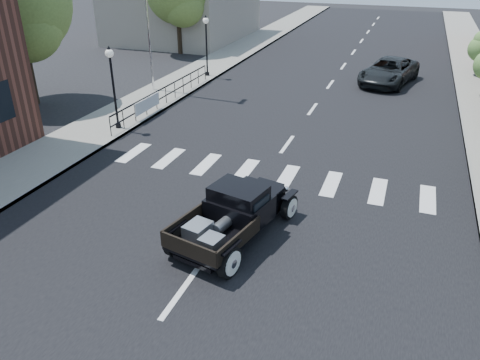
% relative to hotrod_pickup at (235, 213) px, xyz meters
% --- Properties ---
extents(ground, '(120.00, 120.00, 0.00)m').
position_rel_hotrod_pickup_xyz_m(ground, '(-0.37, 0.24, -0.79)').
color(ground, black).
rests_on(ground, ground).
extents(road, '(14.00, 80.00, 0.02)m').
position_rel_hotrod_pickup_xyz_m(road, '(-0.37, 15.24, -0.78)').
color(road, black).
rests_on(road, ground).
extents(road_markings, '(12.00, 60.00, 0.06)m').
position_rel_hotrod_pickup_xyz_m(road_markings, '(-0.37, 10.24, -0.79)').
color(road_markings, silver).
rests_on(road_markings, ground).
extents(sidewalk_left, '(3.00, 80.00, 0.15)m').
position_rel_hotrod_pickup_xyz_m(sidewalk_left, '(-8.87, 15.24, -0.71)').
color(sidewalk_left, gray).
rests_on(sidewalk_left, ground).
extents(low_building_left, '(10.00, 12.00, 5.00)m').
position_rel_hotrod_pickup_xyz_m(low_building_left, '(-15.37, 28.24, 1.71)').
color(low_building_left, '#9F9485').
rests_on(low_building_left, ground).
extents(railing, '(0.08, 10.00, 1.00)m').
position_rel_hotrod_pickup_xyz_m(railing, '(-7.67, 10.24, -0.14)').
color(railing, black).
rests_on(railing, sidewalk_left).
extents(banner, '(0.04, 2.20, 0.60)m').
position_rel_hotrod_pickup_xyz_m(banner, '(-7.59, 8.24, -0.34)').
color(banner, silver).
rests_on(banner, sidewalk_left).
extents(lamp_post_b, '(0.36, 0.36, 3.61)m').
position_rel_hotrod_pickup_xyz_m(lamp_post_b, '(-7.97, 6.24, 1.17)').
color(lamp_post_b, black).
rests_on(lamp_post_b, sidewalk_left).
extents(lamp_post_c, '(0.36, 0.36, 3.61)m').
position_rel_hotrod_pickup_xyz_m(lamp_post_c, '(-7.97, 16.24, 1.17)').
color(lamp_post_c, black).
rests_on(lamp_post_c, sidewalk_left).
extents(big_tree_near, '(5.23, 5.23, 7.69)m').
position_rel_hotrod_pickup_xyz_m(big_tree_near, '(-14.37, 8.24, 3.06)').
color(big_tree_near, '#566E2F').
rests_on(big_tree_near, ground).
extents(big_tree_far, '(4.59, 4.59, 6.74)m').
position_rel_hotrod_pickup_xyz_m(big_tree_far, '(-12.87, 22.24, 2.59)').
color(big_tree_far, '#566E2F').
rests_on(big_tree_far, ground).
extents(small_tree_e, '(1.59, 1.59, 2.66)m').
position_rel_hotrod_pickup_xyz_m(small_tree_e, '(7.93, 22.05, 0.69)').
color(small_tree_e, '#4E7536').
rests_on(small_tree_e, sidewalk_right).
extents(hotrod_pickup, '(3.05, 4.89, 1.57)m').
position_rel_hotrod_pickup_xyz_m(hotrod_pickup, '(0.00, 0.00, 0.00)').
color(hotrod_pickup, black).
rests_on(hotrod_pickup, ground).
extents(second_car, '(3.61, 5.74, 1.48)m').
position_rel_hotrod_pickup_xyz_m(second_car, '(2.82, 18.67, -0.05)').
color(second_car, black).
rests_on(second_car, ground).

